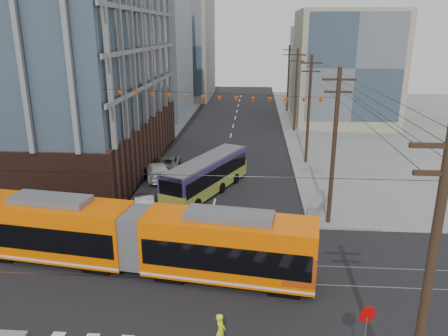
# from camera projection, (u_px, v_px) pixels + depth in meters

# --- Properties ---
(ground) EXTENTS (160.00, 160.00, 0.00)m
(ground) POSITION_uv_depth(u_px,v_px,m) (187.00, 313.00, 21.35)
(ground) COLOR slate
(bg_bldg_nw_near) EXTENTS (18.00, 16.00, 18.00)m
(bg_bldg_nw_near) POSITION_uv_depth(u_px,v_px,m) (129.00, 58.00, 69.25)
(bg_bldg_nw_near) COLOR #8C99A5
(bg_bldg_nw_near) RESTS_ON ground
(bg_bldg_ne_near) EXTENTS (14.00, 14.00, 16.00)m
(bg_bldg_ne_near) POSITION_uv_depth(u_px,v_px,m) (345.00, 68.00, 63.50)
(bg_bldg_ne_near) COLOR gray
(bg_bldg_ne_near) RESTS_ON ground
(bg_bldg_nw_far) EXTENTS (16.00, 18.00, 20.00)m
(bg_bldg_nw_far) POSITION_uv_depth(u_px,v_px,m) (171.00, 47.00, 87.77)
(bg_bldg_nw_far) COLOR gray
(bg_bldg_nw_far) RESTS_ON ground
(bg_bldg_ne_far) EXTENTS (16.00, 16.00, 14.00)m
(bg_bldg_ne_far) POSITION_uv_depth(u_px,v_px,m) (335.00, 65.00, 82.68)
(bg_bldg_ne_far) COLOR #8C99A5
(bg_bldg_ne_far) RESTS_ON ground
(utility_pole_near) EXTENTS (0.30, 0.30, 11.00)m
(utility_pole_near) POSITION_uv_depth(u_px,v_px,m) (426.00, 294.00, 13.41)
(utility_pole_near) COLOR black
(utility_pole_near) RESTS_ON ground
(utility_pole_far) EXTENTS (0.30, 0.30, 11.00)m
(utility_pole_far) POSITION_uv_depth(u_px,v_px,m) (288.00, 79.00, 72.37)
(utility_pole_far) COLOR black
(utility_pole_far) RESTS_ON ground
(streetcar) EXTENTS (20.26, 5.71, 3.87)m
(streetcar) POSITION_uv_depth(u_px,v_px,m) (138.00, 238.00, 24.83)
(streetcar) COLOR #F96100
(streetcar) RESTS_ON ground
(city_bus) EXTENTS (6.47, 10.97, 3.09)m
(city_bus) POSITION_uv_depth(u_px,v_px,m) (207.00, 175.00, 36.85)
(city_bus) COLOR #30224C
(city_bus) RESTS_ON ground
(parked_car_silver) EXTENTS (2.45, 4.35, 1.36)m
(parked_car_silver) POSITION_uv_depth(u_px,v_px,m) (145.00, 203.00, 33.28)
(parked_car_silver) COLOR #B8BABF
(parked_car_silver) RESTS_ON ground
(parked_car_white) EXTENTS (3.78, 5.62, 1.51)m
(parked_car_white) POSITION_uv_depth(u_px,v_px,m) (157.00, 171.00, 40.53)
(parked_car_white) COLOR silver
(parked_car_white) RESTS_ON ground
(parked_car_grey) EXTENTS (2.92, 5.28, 1.40)m
(parked_car_grey) POSITION_uv_depth(u_px,v_px,m) (168.00, 162.00, 43.32)
(parked_car_grey) COLOR #565656
(parked_car_grey) RESTS_ON ground
(pedestrian) EXTENTS (0.49, 0.68, 1.73)m
(pedestrian) POSITION_uv_depth(u_px,v_px,m) (221.00, 331.00, 18.76)
(pedestrian) COLOR #ECFF1A
(pedestrian) RESTS_ON ground
(jersey_barrier) EXTENTS (2.58, 4.46, 0.88)m
(jersey_barrier) POSITION_uv_depth(u_px,v_px,m) (320.00, 203.00, 33.89)
(jersey_barrier) COLOR slate
(jersey_barrier) RESTS_ON ground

